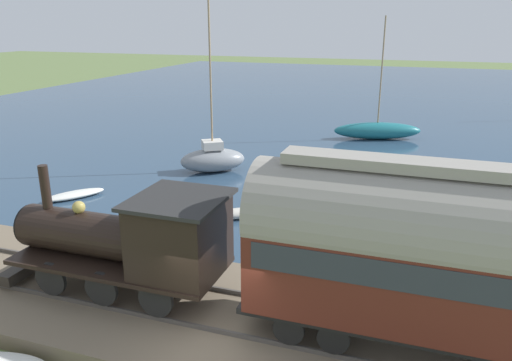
{
  "coord_description": "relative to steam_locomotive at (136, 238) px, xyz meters",
  "views": [
    {
      "loc": [
        -9.26,
        -4.34,
        7.88
      ],
      "look_at": [
        7.82,
        1.54,
        2.06
      ],
      "focal_mm": 35.0,
      "sensor_mm": 36.0,
      "label": 1
    }
  ],
  "objects": [
    {
      "name": "ground_plane",
      "position": [
        -1.41,
        -2.78,
        -2.25
      ],
      "size": [
        200.0,
        200.0,
        0.0
      ],
      "primitive_type": "plane",
      "color": "#607542"
    },
    {
      "name": "harbor_water",
      "position": [
        43.04,
        -2.78,
        -2.24
      ],
      "size": [
        80.0,
        80.0,
        0.01
      ],
      "color": "#2D4760",
      "rests_on": "ground"
    },
    {
      "name": "rail_embankment",
      "position": [
        -0.0,
        -2.78,
        -2.01
      ],
      "size": [
        5.47,
        56.0,
        0.58
      ],
      "color": "#756651",
      "rests_on": "ground"
    },
    {
      "name": "steam_locomotive",
      "position": [
        0.0,
        0.0,
        0.0
      ],
      "size": [
        2.46,
        6.57,
        3.44
      ],
      "color": "black",
      "rests_on": "rail_embankment"
    },
    {
      "name": "passenger_coach",
      "position": [
        -0.0,
        -7.54,
        0.78
      ],
      "size": [
        2.42,
        8.47,
        4.49
      ],
      "color": "black",
      "rests_on": "rail_embankment"
    },
    {
      "name": "sailboat_gray",
      "position": [
        13.18,
        3.58,
        -1.51
      ],
      "size": [
        3.3,
        3.8,
        8.96
      ],
      "rotation": [
        0.0,
        0.0,
        0.6
      ],
      "color": "gray",
      "rests_on": "harbor_water"
    },
    {
      "name": "sailboat_teal",
      "position": [
        24.07,
        -4.02,
        -1.63
      ],
      "size": [
        3.2,
        6.09,
        8.16
      ],
      "rotation": [
        0.0,
        0.0,
        0.32
      ],
      "color": "#1E707A",
      "rests_on": "harbor_water"
    },
    {
      "name": "rowboat_mid_harbor",
      "position": [
        7.37,
        -0.21,
        -2.03
      ],
      "size": [
        1.93,
        2.47,
        0.43
      ],
      "rotation": [
        0.0,
        0.0,
        0.57
      ],
      "color": "beige",
      "rests_on": "harbor_water"
    },
    {
      "name": "rowboat_off_pier",
      "position": [
        7.18,
        7.95,
        -2.08
      ],
      "size": [
        2.76,
        2.29,
        0.31
      ],
      "rotation": [
        0.0,
        0.0,
        0.96
      ],
      "color": "silver",
      "rests_on": "harbor_water"
    }
  ]
}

